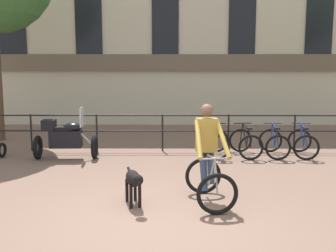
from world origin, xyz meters
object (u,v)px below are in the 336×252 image
Objects in this scene: cyclist_with_bike at (208,158)px; parked_bicycle_near_lamp at (217,143)px; parked_bicycle_mid_right at (274,143)px; parked_motorcycle at (65,138)px; parked_bicycle_mid_left at (245,143)px; dog at (134,180)px; parked_bicycle_far_end at (303,143)px.

cyclist_with_bike is 1.44× the size of parked_bicycle_near_lamp.
parked_bicycle_near_lamp is 1.02× the size of parked_bicycle_mid_right.
parked_bicycle_near_lamp is at bearing 3.57° from parked_bicycle_mid_right.
parked_motorcycle is at bearing 12.22° from parked_bicycle_near_lamp.
dog is at bearing 51.77° from parked_bicycle_mid_left.
cyclist_with_bike is 4.73m from parked_motorcycle.
parked_motorcycle reaches higher than parked_bicycle_near_lamp.
dog is 0.58× the size of parked_motorcycle.
parked_bicycle_near_lamp and parked_bicycle_mid_left have the same top height.
parked_bicycle_far_end is at bearing 26.58° from dog.
parked_bicycle_far_end is (2.89, 3.69, -0.41)m from cyclist_with_bike.
cyclist_with_bike is 1.06× the size of parked_motorcycle.
parked_motorcycle is 1.37× the size of parked_bicycle_near_lamp.
parked_bicycle_mid_right is (2.12, 3.69, -0.41)m from cyclist_with_bike.
parked_bicycle_mid_left is (4.74, 0.40, -0.20)m from parked_motorcycle.
parked_bicycle_far_end reaches higher than dog.
parked_bicycle_mid_right and parked_bicycle_far_end have the same top height.
parked_bicycle_mid_right is (3.40, 3.96, -0.09)m from dog.
parked_bicycle_mid_right is (1.54, -0.00, -0.00)m from parked_bicycle_near_lamp.
parked_motorcycle is 4.76m from parked_bicycle_mid_left.
parked_bicycle_near_lamp and parked_bicycle_far_end have the same top height.
parked_bicycle_mid_left is (2.63, 3.96, -0.09)m from dog.
parked_bicycle_mid_left is 0.77m from parked_bicycle_mid_right.
cyclist_with_bike is at bearing 87.58° from parked_bicycle_near_lamp.
cyclist_with_bike is 4.27m from parked_bicycle_mid_right.
parked_bicycle_mid_right is at bearing 175.36° from parked_bicycle_mid_left.
parked_bicycle_mid_right is at bearing 8.81° from parked_bicycle_far_end.
parked_bicycle_mid_left is (1.35, 3.69, -0.41)m from cyclist_with_bike.
parked_bicycle_mid_right is (0.77, -0.00, -0.00)m from parked_bicycle_mid_left.
parked_bicycle_far_end is at bearing -89.49° from parked_motorcycle.
cyclist_with_bike reaches higher than parked_bicycle_near_lamp.
parked_bicycle_mid_left is 1.01× the size of parked_bicycle_mid_right.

